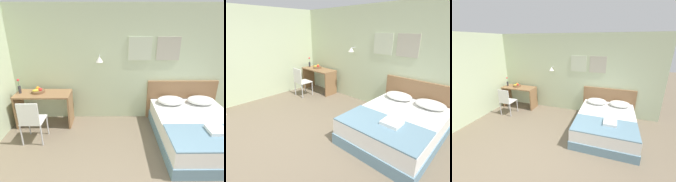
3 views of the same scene
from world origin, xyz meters
TOP-DOWN VIEW (x-y plane):
  - ground_plane at (0.00, 0.00)m, footprint 24.00×24.00m
  - wall_back at (0.01, 2.94)m, footprint 5.91×0.31m
  - bed at (1.40, 1.84)m, footprint 1.53×2.03m
  - headboard at (1.40, 2.88)m, footprint 1.65×0.06m
  - pillow_left at (1.06, 2.58)m, footprint 0.61×0.45m
  - pillow_right at (1.75, 2.58)m, footprint 0.61×0.45m
  - throw_blanket at (1.40, 1.25)m, footprint 1.49×0.81m
  - folded_towel_near_foot at (1.52, 1.39)m, footprint 0.31×0.31m
  - desk at (-1.81, 2.57)m, footprint 1.21×0.53m
  - desk_chair at (-1.84, 1.85)m, footprint 0.43×0.43m
  - fruit_bowl at (-1.92, 2.61)m, footprint 0.29×0.29m
  - flower_vase at (-2.31, 2.58)m, footprint 0.06×0.06m

SIDE VIEW (x-z plane):
  - ground_plane at x=0.00m, z-range 0.00..0.00m
  - bed at x=1.40m, z-range 0.00..0.51m
  - headboard at x=1.40m, z-range 0.00..0.95m
  - throw_blanket at x=1.40m, z-range 0.51..0.54m
  - desk_chair at x=-1.84m, z-range 0.08..0.99m
  - desk at x=-1.81m, z-range 0.15..0.93m
  - folded_towel_near_foot at x=1.52m, z-range 0.54..0.60m
  - pillow_left at x=1.06m, z-range 0.51..0.66m
  - pillow_right at x=1.75m, z-range 0.51..0.66m
  - fruit_bowl at x=-1.92m, z-range 0.76..0.88m
  - flower_vase at x=-2.31m, z-range 0.75..1.08m
  - wall_back at x=0.01m, z-range 0.00..2.65m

